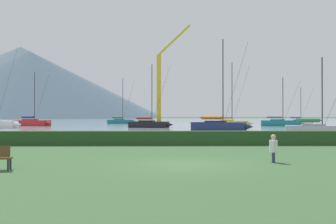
% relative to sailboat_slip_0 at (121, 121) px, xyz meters
% --- Properties ---
extents(ground_plane, '(1000.00, 1000.00, 0.00)m').
position_rel_sailboat_slip_0_xyz_m(ground_plane, '(11.51, -83.55, -0.65)').
color(ground_plane, '#385B33').
extents(harbor_water, '(320.00, 246.00, 0.00)m').
position_rel_sailboat_slip_0_xyz_m(harbor_water, '(11.51, 53.45, -0.64)').
color(harbor_water, '#8499A8').
rests_on(harbor_water, ground_plane).
extents(hedge_line, '(80.00, 1.20, 0.99)m').
position_rel_sailboat_slip_0_xyz_m(hedge_line, '(11.51, -72.55, -0.15)').
color(hedge_line, '#284C23').
rests_on(hedge_line, ground_plane).
extents(sailboat_slip_0, '(7.63, 2.90, 11.58)m').
position_rel_sailboat_slip_0_xyz_m(sailboat_slip_0, '(0.00, 0.00, 0.00)').
color(sailboat_slip_0, '#19707A').
rests_on(sailboat_slip_0, harbor_water).
extents(sailboat_slip_4, '(8.50, 4.94, 10.67)m').
position_rel_sailboat_slip_0_xyz_m(sailboat_slip_4, '(-15.39, -21.46, 0.06)').
color(sailboat_slip_4, red).
rests_on(sailboat_slip_4, harbor_water).
extents(sailboat_slip_6, '(7.57, 3.94, 8.29)m').
position_rel_sailboat_slip_0_xyz_m(sailboat_slip_6, '(27.13, -58.68, -0.03)').
color(sailboat_slip_6, '#9E9EA3').
rests_on(sailboat_slip_6, harbor_water).
extents(sailboat_slip_7, '(7.85, 4.25, 10.80)m').
position_rel_sailboat_slip_0_xyz_m(sailboat_slip_7, '(8.33, -33.01, 0.01)').
color(sailboat_slip_7, black).
rests_on(sailboat_slip_7, harbor_water).
extents(sailboat_slip_8, '(8.43, 4.04, 9.54)m').
position_rel_sailboat_slip_0_xyz_m(sailboat_slip_8, '(33.68, -23.50, 0.04)').
color(sailboat_slip_8, '#19707A').
rests_on(sailboat_slip_8, harbor_water).
extents(sailboat_slip_9, '(8.51, 5.02, 12.65)m').
position_rel_sailboat_slip_0_xyz_m(sailboat_slip_9, '(18.47, -45.93, 0.08)').
color(sailboat_slip_9, navy).
rests_on(sailboat_slip_9, harbor_water).
extents(sailboat_slip_10, '(7.35, 4.41, 9.35)m').
position_rel_sailboat_slip_0_xyz_m(sailboat_slip_10, '(45.52, -0.11, -0.03)').
color(sailboat_slip_10, white).
rests_on(sailboat_slip_10, harbor_water).
extents(sailboat_slip_11, '(8.19, 3.95, 12.10)m').
position_rel_sailboat_slip_0_xyz_m(sailboat_slip_11, '(23.24, -26.15, 0.04)').
color(sailboat_slip_11, gold).
rests_on(sailboat_slip_11, harbor_water).
extents(person_seated_viewer, '(0.36, 0.55, 1.25)m').
position_rel_sailboat_slip_0_xyz_m(person_seated_viewer, '(15.52, -82.97, 0.04)').
color(person_seated_viewer, '#2D3347').
rests_on(person_seated_viewer, ground_plane).
extents(dock_crane, '(6.81, 2.00, 18.89)m').
position_rel_sailboat_slip_0_xyz_m(dock_crane, '(10.15, -27.64, 5.43)').
color(dock_crane, '#333338').
rests_on(dock_crane, ground_plane).
extents(distant_hill_west_ridge, '(310.67, 310.67, 77.08)m').
position_rel_sailboat_slip_0_xyz_m(distant_hill_west_ridge, '(-144.33, 331.25, 37.90)').
color(distant_hill_west_ridge, '#4C6070').
rests_on(distant_hill_west_ridge, ground_plane).
extents(distant_hill_central_peak, '(205.36, 205.36, 53.08)m').
position_rel_sailboat_slip_0_xyz_m(distant_hill_central_peak, '(-94.74, 212.29, 25.90)').
color(distant_hill_central_peak, '#425666').
rests_on(distant_hill_central_peak, ground_plane).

